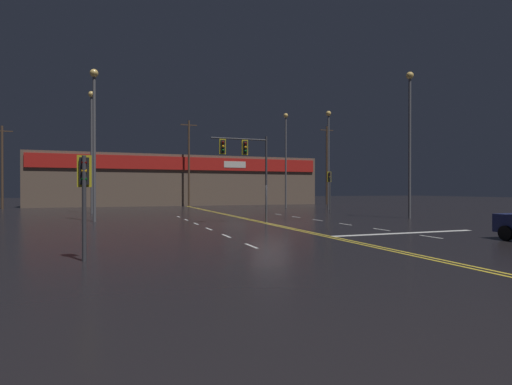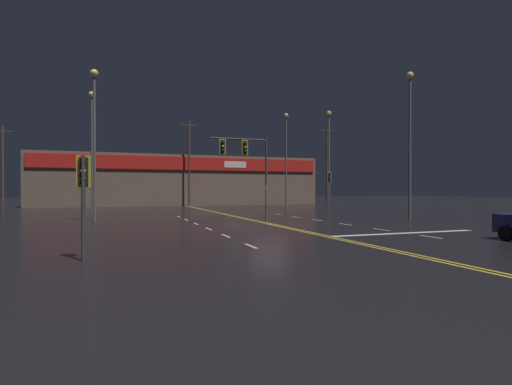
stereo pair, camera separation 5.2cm
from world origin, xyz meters
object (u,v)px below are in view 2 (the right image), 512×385
streetlight_near_left (92,137)px  streetlight_far_right (94,126)px  traffic_signal_median (245,156)px  traffic_signal_corner_northeast (330,183)px  traffic_signal_corner_southwest (83,183)px  streetlight_median_approach (329,148)px  streetlight_far_left (410,127)px  streetlight_near_right (286,149)px

streetlight_near_left → streetlight_far_right: size_ratio=1.08×
traffic_signal_median → traffic_signal_corner_northeast: size_ratio=1.47×
traffic_signal_corner_southwest → traffic_signal_corner_northeast: size_ratio=0.83×
traffic_signal_corner_southwest → streetlight_median_approach: streetlight_median_approach is taller
traffic_signal_median → streetlight_far_left: streetlight_far_left is taller
streetlight_near_right → streetlight_far_left: (1.47, -19.91, -0.17)m
traffic_signal_corner_northeast → streetlight_far_right: size_ratio=0.37×
streetlight_near_left → streetlight_far_left: bearing=-32.5°
streetlight_near_left → streetlight_far_right: bearing=-86.6°
traffic_signal_median → streetlight_far_left: bearing=-0.0°
traffic_signal_corner_northeast → streetlight_near_left: size_ratio=0.35×
streetlight_median_approach → traffic_signal_median: bearing=-136.2°
streetlight_near_left → streetlight_far_right: streetlight_near_left is taller
streetlight_far_left → traffic_signal_corner_southwest: bearing=-152.9°
traffic_signal_median → traffic_signal_corner_northeast: traffic_signal_median is taller
streetlight_far_right → traffic_signal_corner_southwest: bearing=-88.9°
streetlight_median_approach → streetlight_far_right: 25.19m
traffic_signal_median → streetlight_median_approach: (14.22, 13.66, 2.42)m
streetlight_median_approach → streetlight_far_left: bearing=-93.6°
streetlight_near_right → streetlight_median_approach: streetlight_near_right is taller
traffic_signal_median → traffic_signal_corner_southwest: (-9.00, -11.46, -1.98)m
traffic_signal_median → traffic_signal_corner_southwest: bearing=-128.1°
streetlight_median_approach → streetlight_far_left: size_ratio=0.96×
streetlight_median_approach → streetlight_near_left: bearing=177.2°
traffic_signal_corner_northeast → streetlight_near_left: bearing=163.5°
traffic_signal_median → streetlight_near_right: streetlight_near_right is taller
traffic_signal_corner_northeast → streetlight_near_left: (-21.28, 6.30, 4.13)m
traffic_signal_median → streetlight_far_right: (-9.32, 4.69, 2.21)m
traffic_signal_median → streetlight_near_left: 18.05m
streetlight_far_right → traffic_signal_corner_northeast: bearing=10.6°
traffic_signal_corner_southwest → streetlight_near_left: streetlight_near_left is taller
traffic_signal_corner_southwest → streetlight_near_left: (-0.93, 26.31, 4.62)m
traffic_signal_median → streetlight_median_approach: 19.87m
traffic_signal_corner_southwest → streetlight_median_approach: size_ratio=0.30×
traffic_signal_corner_northeast → streetlight_far_right: (-20.67, -3.85, 3.70)m
traffic_signal_median → streetlight_far_left: size_ratio=0.51×
traffic_signal_corner_southwest → traffic_signal_corner_northeast: bearing=44.5°
streetlight_median_approach → traffic_signal_corner_southwest: bearing=-132.8°
streetlight_near_left → streetlight_far_left: size_ratio=1.00×
streetlight_near_left → streetlight_near_right: bearing=13.1°
traffic_signal_corner_northeast → streetlight_near_right: streetlight_near_right is taller
streetlight_near_left → streetlight_far_left: 27.63m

